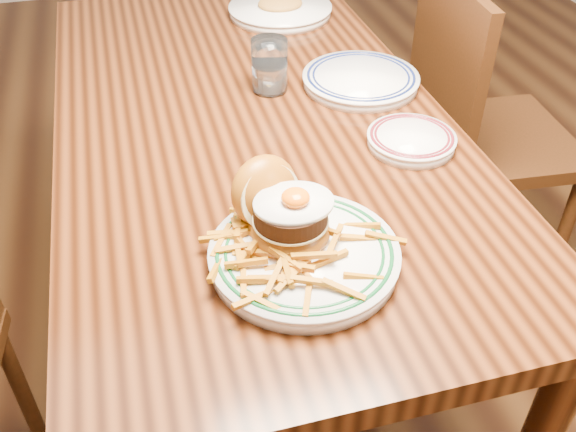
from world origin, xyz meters
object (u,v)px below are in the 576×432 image
object	(u,v)px
chair_right	(476,128)
main_plate	(298,239)
table	(251,144)
side_plate	(411,139)

from	to	relation	value
chair_right	main_plate	size ratio (longest dim) A/B	2.82
table	side_plate	size ratio (longest dim) A/B	8.58
side_plate	chair_right	bearing A→B (deg)	52.74
chair_right	main_plate	xyz separation A→B (m)	(-0.73, -0.66, 0.29)
table	chair_right	world-z (taller)	chair_right
table	side_plate	world-z (taller)	side_plate
main_plate	side_plate	world-z (taller)	main_plate
table	chair_right	bearing A→B (deg)	13.19
chair_right	side_plate	size ratio (longest dim) A/B	5.00
side_plate	table	bearing A→B (deg)	150.67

